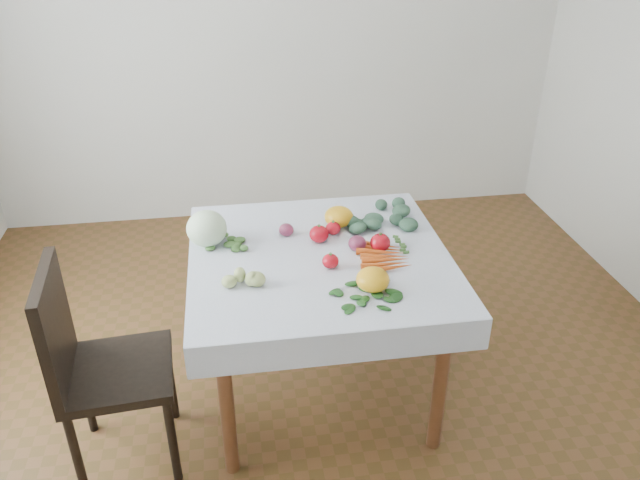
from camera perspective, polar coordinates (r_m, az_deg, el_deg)
The scene contains 19 objects.
ground at distance 3.16m, azimuth -0.04°, elevation -13.24°, with size 4.00×4.00×0.00m, color brown.
back_wall at distance 4.40m, azimuth -4.21°, elevation 18.75°, with size 4.00×0.04×2.70m, color silver.
table at distance 2.77m, azimuth -0.04°, elevation -3.18°, with size 1.00×1.00×0.75m.
tablecloth at distance 2.72m, azimuth -0.04°, elevation -1.40°, with size 1.12×1.12×0.01m, color white.
chair at distance 2.64m, azimuth -20.16°, elevation -10.16°, with size 0.46×0.46×0.94m.
cabbage at distance 2.80m, azimuth -10.32°, elevation 1.05°, with size 0.18×0.18×0.16m, color silver.
tomato_a at distance 2.80m, azimuth -0.09°, elevation 0.55°, with size 0.09×0.09×0.08m, color #AE0B17.
tomato_b at distance 2.87m, azimuth 1.21°, elevation 1.08°, with size 0.07×0.07×0.06m, color #AE0B17.
tomato_c at distance 2.61m, azimuth 0.96°, elevation -1.95°, with size 0.07×0.07×0.06m, color #AE0B17.
tomato_d at distance 2.74m, azimuth 5.53°, elevation -0.23°, with size 0.09×0.09×0.08m, color #AE0B17.
heirloom_back at distance 2.93m, azimuth 1.73°, elevation 2.15°, with size 0.14×0.14×0.10m, color #F0A519.
heirloom_front at distance 2.47m, azimuth 4.85°, elevation -3.62°, with size 0.13×0.13×0.09m, color #F0A519.
onion_a at distance 2.86m, azimuth -3.10°, elevation 0.94°, with size 0.07×0.07×0.06m, color #521736.
onion_b at distance 2.74m, azimuth 3.43°, elevation -0.30°, with size 0.08×0.08×0.07m, color #521736.
tomatillo_cluster at distance 2.53m, azimuth -7.53°, elevation -3.39°, with size 0.18×0.12×0.05m.
carrot_bunch at distance 2.69m, azimuth 5.87°, elevation -1.46°, with size 0.21×0.28×0.03m.
kale_bunch at distance 3.02m, azimuth 4.91°, elevation 2.35°, with size 0.33×0.31×0.05m.
basil_bunch at distance 2.45m, azimuth 3.92°, elevation -5.02°, with size 0.26×0.23×0.01m.
dill_bunch at distance 2.82m, azimuth -8.12°, elevation -0.23°, with size 0.19×0.15×0.02m.
Camera 1 is at (-0.35, -2.32, 2.13)m, focal length 35.00 mm.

